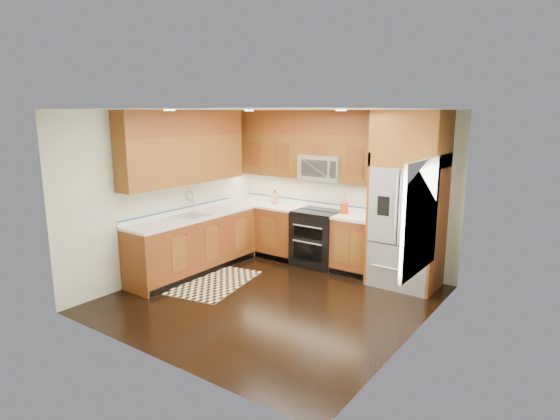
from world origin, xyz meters
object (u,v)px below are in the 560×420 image
Objects in this scene: refrigerator at (408,200)px; knife_block at (275,198)px; range at (318,238)px; rug at (215,282)px; utensil_crock at (344,206)px.

knife_block is at bearing 176.96° from refrigerator.
range is 1.91m from rug.
knife_block is (-0.15, 1.76, 1.04)m from rug.
refrigerator is at bearing 23.10° from rug.
knife_block reaches higher than rug.
range is 1.13m from knife_block.
refrigerator is 2.53m from knife_block.
utensil_crock is (1.41, -0.01, 0.03)m from knife_block.
range is 3.71× the size of knife_block.
refrigerator is 10.21× the size of knife_block.
utensil_crock is at bearing 42.90° from rug.
knife_block is (-0.97, 0.10, 0.57)m from range.
range is 0.75m from utensil_crock.
refrigerator is 6.90× the size of utensil_crock.
knife_block is at bearing 179.65° from utensil_crock.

